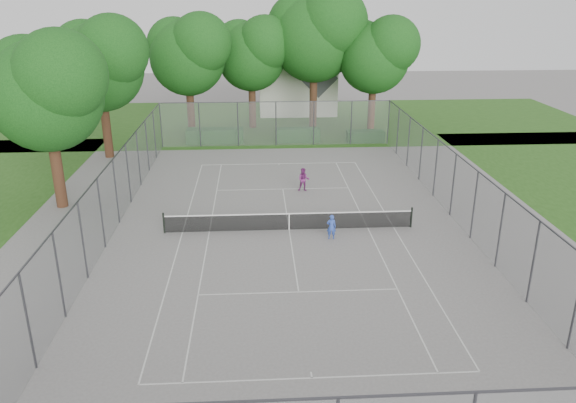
{
  "coord_description": "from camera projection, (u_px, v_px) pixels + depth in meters",
  "views": [
    {
      "loc": [
        -1.64,
        -26.61,
        11.62
      ],
      "look_at": [
        0.0,
        1.0,
        1.2
      ],
      "focal_mm": 35.0,
      "sensor_mm": 36.0,
      "label": 1
    }
  ],
  "objects": [
    {
      "name": "tree_far_midleft",
      "position": [
        252.0,
        51.0,
        48.47
      ],
      "size": [
        6.81,
        6.22,
        9.79
      ],
      "color": "#3A2115",
      "rests_on": "ground"
    },
    {
      "name": "grass_far",
      "position": [
        272.0,
        121.0,
        53.33
      ],
      "size": [
        60.0,
        20.0,
        0.0
      ],
      "primitive_type": "cube",
      "color": "#244E16",
      "rests_on": "ground"
    },
    {
      "name": "perimeter_fence",
      "position": [
        289.0,
        197.0,
        28.41
      ],
      "size": [
        18.08,
        34.08,
        3.52
      ],
      "color": "#38383D",
      "rests_on": "ground"
    },
    {
      "name": "court_markings",
      "position": [
        289.0,
        230.0,
        29.04
      ],
      "size": [
        11.03,
        23.83,
        0.01
      ],
      "color": "beige",
      "rests_on": "ground"
    },
    {
      "name": "girl_player",
      "position": [
        331.0,
        227.0,
        27.81
      ],
      "size": [
        0.49,
        0.35,
        1.28
      ],
      "primitive_type": "imported",
      "rotation": [
        0.0,
        0.0,
        3.05
      ],
      "color": "#304FB6",
      "rests_on": "ground"
    },
    {
      "name": "woman_player",
      "position": [
        304.0,
        180.0,
        34.45
      ],
      "size": [
        0.77,
        0.64,
        1.46
      ],
      "primitive_type": "imported",
      "rotation": [
        0.0,
        0.0,
        -0.13
      ],
      "color": "#7D2971",
      "rests_on": "ground"
    },
    {
      "name": "hedge_right",
      "position": [
        365.0,
        136.0,
        45.91
      ],
      "size": [
        3.04,
        1.12,
        0.91
      ],
      "primitive_type": "cube",
      "color": "#164415",
      "rests_on": "ground"
    },
    {
      "name": "hedge_mid",
      "position": [
        298.0,
        135.0,
        45.88
      ],
      "size": [
        3.54,
        1.01,
        1.11
      ],
      "primitive_type": "cube",
      "color": "#164415",
      "rests_on": "ground"
    },
    {
      "name": "tree_far_midright",
      "position": [
        316.0,
        32.0,
        47.94
      ],
      "size": [
        8.39,
        7.66,
        12.06
      ],
      "color": "#3A2115",
      "rests_on": "ground"
    },
    {
      "name": "house",
      "position": [
        297.0,
        74.0,
        56.0
      ],
      "size": [
        7.52,
        5.83,
        9.36
      ],
      "color": "beige",
      "rests_on": "ground"
    },
    {
      "name": "tree_side_back",
      "position": [
        100.0,
        60.0,
        39.27
      ],
      "size": [
        7.14,
        6.52,
        10.26
      ],
      "color": "#3A2115",
      "rests_on": "ground"
    },
    {
      "name": "hedge_left",
      "position": [
        215.0,
        136.0,
        45.59
      ],
      "size": [
        4.59,
        1.38,
        1.15
      ],
      "primitive_type": "cube",
      "color": "#164415",
      "rests_on": "ground"
    },
    {
      "name": "tree_far_left",
      "position": [
        188.0,
        52.0,
        45.58
      ],
      "size": [
        7.06,
        6.45,
        10.15
      ],
      "color": "#3A2115",
      "rests_on": "ground"
    },
    {
      "name": "tree_far_right",
      "position": [
        376.0,
        52.0,
        47.14
      ],
      "size": [
        6.84,
        6.25,
        9.83
      ],
      "color": "#3A2115",
      "rests_on": "ground"
    },
    {
      "name": "tree_side_front",
      "position": [
        46.0,
        87.0,
        29.77
      ],
      "size": [
        6.92,
        6.32,
        9.95
      ],
      "color": "#3A2115",
      "rests_on": "ground"
    },
    {
      "name": "tennis_net",
      "position": [
        289.0,
        221.0,
        28.87
      ],
      "size": [
        12.87,
        0.1,
        1.1
      ],
      "color": "black",
      "rests_on": "ground"
    },
    {
      "name": "ground",
      "position": [
        289.0,
        230.0,
        29.05
      ],
      "size": [
        120.0,
        120.0,
        0.0
      ],
      "primitive_type": "plane",
      "color": "slate",
      "rests_on": "ground"
    }
  ]
}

